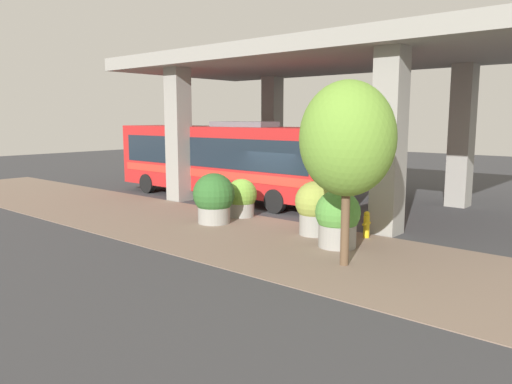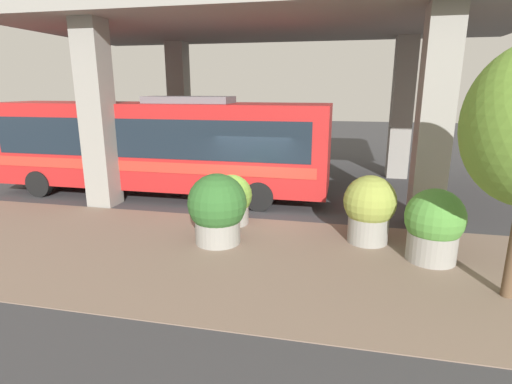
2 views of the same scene
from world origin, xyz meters
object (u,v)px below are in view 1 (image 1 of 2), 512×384
at_px(planter_front, 315,207).
at_px(fire_hydrant, 367,225).
at_px(bus, 224,157).
at_px(street_tree_near, 347,139).
at_px(planter_back, 338,219).
at_px(planter_middle, 214,198).
at_px(planter_extra, 242,198).

bearing_deg(planter_front, fire_hydrant, -64.59).
bearing_deg(bus, planter_front, -114.22).
distance_m(fire_hydrant, street_tree_near, 4.39).
relative_size(planter_back, street_tree_near, 0.36).
distance_m(planter_middle, planter_extra, 1.59).
height_order(planter_middle, street_tree_near, street_tree_near).
height_order(planter_front, planter_back, planter_front).
distance_m(bus, planter_front, 8.32).
bearing_deg(fire_hydrant, planter_back, 176.40).
distance_m(fire_hydrant, planter_middle, 5.67).
xyz_separation_m(fire_hydrant, planter_front, (-0.72, 1.52, 0.50)).
distance_m(planter_back, street_tree_near, 3.10).
relative_size(planter_middle, street_tree_near, 0.39).
distance_m(fire_hydrant, planter_extra, 5.48).
height_order(planter_front, planter_extra, planter_front).
height_order(planter_middle, planter_extra, planter_middle).
xyz_separation_m(fire_hydrant, planter_middle, (-1.63, 5.41, 0.49)).
bearing_deg(planter_middle, planter_back, -90.01).
height_order(fire_hydrant, street_tree_near, street_tree_near).
relative_size(fire_hydrant, street_tree_near, 0.18).
relative_size(bus, planter_extra, 8.32).
relative_size(planter_front, planter_middle, 0.97).
xyz_separation_m(fire_hydrant, street_tree_near, (-3.13, -1.04, 2.90)).
bearing_deg(planter_middle, street_tree_near, -103.13).
height_order(bus, planter_back, bus).
distance_m(planter_front, street_tree_near, 4.26).
xyz_separation_m(fire_hydrant, planter_extra, (-0.05, 5.47, 0.30)).
bearing_deg(planter_back, bus, 64.38).
bearing_deg(fire_hydrant, bus, 73.61).
bearing_deg(street_tree_near, bus, 60.13).
distance_m(bus, planter_back, 9.98).
bearing_deg(bus, planter_middle, -139.74).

